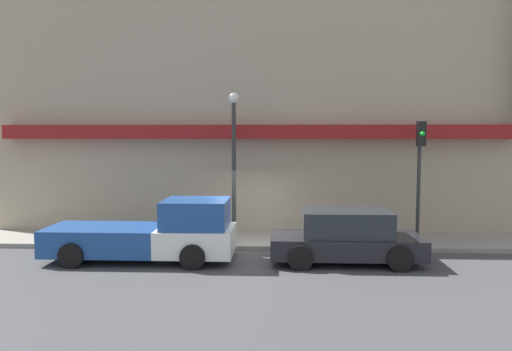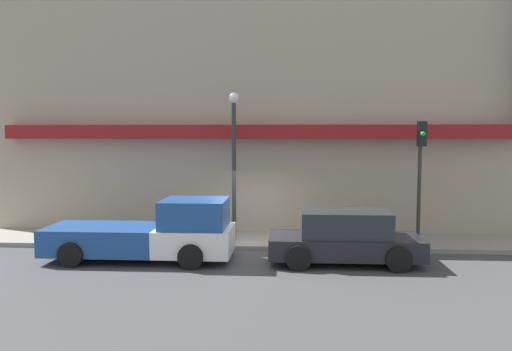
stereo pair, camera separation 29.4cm
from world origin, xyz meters
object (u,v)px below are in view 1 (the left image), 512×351
object	(u,v)px
street_lamp	(234,147)
parked_car	(346,237)
traffic_light	(420,160)
pickup_truck	(154,234)
fire_hydrant	(171,232)

from	to	relation	value
street_lamp	parked_car	bearing A→B (deg)	-34.69
parked_car	traffic_light	world-z (taller)	traffic_light
traffic_light	parked_car	bearing A→B (deg)	-142.13
parked_car	traffic_light	size ratio (longest dim) A/B	1.09
pickup_truck	traffic_light	distance (m)	8.75
street_lamp	traffic_light	xyz separation A→B (m)	(6.10, -0.38, -0.43)
street_lamp	fire_hydrant	bearing A→B (deg)	-169.65
parked_car	fire_hydrant	bearing A→B (deg)	161.46
parked_car	fire_hydrant	distance (m)	5.94
traffic_light	pickup_truck	bearing A→B (deg)	-166.15
parked_car	street_lamp	xyz separation A→B (m)	(-3.48, 2.41, 2.56)
pickup_truck	parked_car	distance (m)	5.63
pickup_truck	fire_hydrant	distance (m)	2.06
street_lamp	traffic_light	distance (m)	6.13
fire_hydrant	traffic_light	size ratio (longest dim) A/B	0.15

